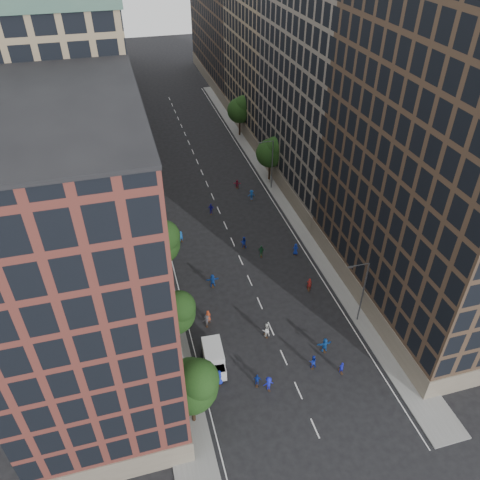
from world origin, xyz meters
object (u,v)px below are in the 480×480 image
(cargo_van, at_px, (214,358))
(streetlamp_near, at_px, (362,289))
(streetlamp_far, at_px, (271,162))
(skater_0, at_px, (219,378))
(skater_1, at_px, (341,368))
(skater_2, at_px, (313,362))

(cargo_van, bearing_deg, streetlamp_near, 9.86)
(streetlamp_far, bearing_deg, streetlamp_near, -90.00)
(streetlamp_far, relative_size, cargo_van, 1.88)
(skater_0, bearing_deg, cargo_van, -77.87)
(streetlamp_far, bearing_deg, cargo_van, -117.39)
(cargo_van, height_order, skater_1, cargo_van)
(skater_1, bearing_deg, skater_2, -31.98)
(streetlamp_near, relative_size, skater_1, 6.06)
(streetlamp_near, relative_size, streetlamp_far, 1.00)
(cargo_van, bearing_deg, skater_2, -12.60)
(cargo_van, xyz_separation_m, skater_2, (10.37, -2.98, -0.47))
(skater_2, bearing_deg, skater_1, 165.04)
(skater_0, bearing_deg, streetlamp_near, -155.01)
(skater_1, height_order, skater_2, skater_2)
(skater_1, bearing_deg, skater_0, -12.18)
(skater_2, bearing_deg, cargo_van, -1.96)
(streetlamp_near, distance_m, skater_2, 10.23)
(skater_0, bearing_deg, skater_2, -172.08)
(cargo_van, relative_size, skater_1, 3.22)
(skater_0, relative_size, skater_1, 1.26)
(streetlamp_near, height_order, skater_2, streetlamp_near)
(streetlamp_near, xyz_separation_m, cargo_van, (-18.16, -2.05, -3.85))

